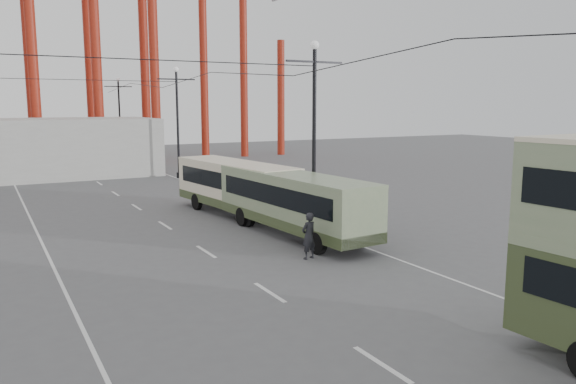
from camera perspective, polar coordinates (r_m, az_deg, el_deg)
road_markings at (r=27.80m, az=-10.75°, el=-4.21°), size 12.52×120.00×0.01m
lamp_post_mid at (r=28.29m, az=2.67°, el=5.74°), size 3.20×0.44×9.32m
lamp_post_far at (r=48.42m, az=-11.15°, el=6.89°), size 3.20×0.44×9.32m
lamp_post_distant at (r=69.69m, az=-16.72°, el=7.24°), size 3.20×0.44×9.32m
fairground_shed at (r=53.32m, az=-25.42°, el=4.02°), size 22.00×10.00×5.00m
single_decker_green at (r=26.81m, az=0.53°, el=-0.88°), size 3.16×10.67×2.98m
single_decker_cream at (r=31.89m, az=-5.35°, el=0.68°), size 3.60×9.92×3.02m
pedestrian at (r=22.81m, az=2.11°, el=-4.47°), size 0.79×0.61×1.92m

